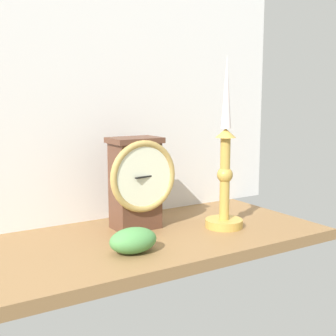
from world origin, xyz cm
name	(u,v)px	position (x,y,z in cm)	size (l,w,h in cm)	color
ground_plane	(94,251)	(0.00, 0.00, -1.20)	(100.00, 36.00, 2.40)	olive
back_wall	(57,80)	(0.00, 18.50, 32.50)	(120.00, 2.00, 65.00)	silver
mantel_clock	(137,181)	(12.79, 5.65, 10.69)	(15.54, 9.09, 20.22)	brown
candlestick_tall_left	(225,171)	(29.85, -3.52, 12.80)	(8.41, 8.41, 37.93)	gold
ivy_sprig	(133,240)	(4.63, -7.86, 2.39)	(9.34, 6.54, 4.77)	#4B8B46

